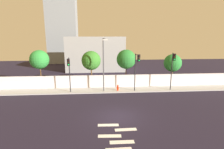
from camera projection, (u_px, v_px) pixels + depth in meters
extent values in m
plane|color=black|center=(117.00, 117.00, 16.75)|extent=(80.00, 80.00, 0.00)
cube|color=#A8A8A8|center=(111.00, 90.00, 24.72)|extent=(36.00, 2.40, 0.15)
cube|color=silver|center=(111.00, 81.00, 25.77)|extent=(36.00, 0.18, 1.80)
cube|color=silver|center=(122.00, 142.00, 12.75)|extent=(1.80, 0.45, 0.01)
cube|color=silver|center=(110.00, 136.00, 13.52)|extent=(1.82, 0.53, 0.01)
cube|color=silver|center=(126.00, 130.00, 14.45)|extent=(1.81, 0.48, 0.01)
cube|color=silver|center=(108.00, 125.00, 15.18)|extent=(1.82, 0.52, 0.01)
cylinder|color=black|center=(172.00, 72.00, 24.10)|extent=(0.12, 0.12, 5.17)
cylinder|color=black|center=(174.00, 54.00, 22.96)|extent=(0.38, 1.24, 0.08)
cube|color=black|center=(174.00, 57.00, 22.43)|extent=(0.38, 0.28, 0.90)
sphere|color=black|center=(175.00, 55.00, 22.26)|extent=(0.18, 0.18, 0.18)
sphere|color=#33260A|center=(174.00, 57.00, 22.32)|extent=(0.18, 0.18, 0.18)
sphere|color=#19F24C|center=(174.00, 60.00, 22.38)|extent=(0.18, 0.18, 0.18)
cylinder|color=black|center=(135.00, 72.00, 23.75)|extent=(0.12, 0.12, 5.09)
cylinder|color=black|center=(137.00, 55.00, 22.67)|extent=(0.26, 1.16, 0.08)
cube|color=black|center=(139.00, 58.00, 22.19)|extent=(0.37, 0.25, 0.90)
sphere|color=black|center=(139.00, 56.00, 22.02)|extent=(0.18, 0.18, 0.18)
sphere|color=#33260A|center=(139.00, 58.00, 22.08)|extent=(0.18, 0.18, 0.18)
sphere|color=#19F24C|center=(139.00, 60.00, 22.14)|extent=(0.18, 0.18, 0.18)
cylinder|color=black|center=(70.00, 75.00, 23.18)|extent=(0.12, 0.12, 4.62)
cylinder|color=black|center=(69.00, 59.00, 22.19)|extent=(0.19, 1.06, 0.08)
cube|color=black|center=(68.00, 62.00, 21.76)|extent=(0.36, 0.23, 0.90)
sphere|color=black|center=(68.00, 60.00, 21.59)|extent=(0.18, 0.18, 0.18)
sphere|color=#33260A|center=(68.00, 63.00, 21.65)|extent=(0.18, 0.18, 0.18)
sphere|color=#19F24C|center=(68.00, 65.00, 21.71)|extent=(0.18, 0.18, 0.18)
cylinder|color=#4C4C51|center=(103.00, 65.00, 23.42)|extent=(0.16, 0.16, 7.09)
cylinder|color=#4C4C51|center=(104.00, 39.00, 21.75)|extent=(0.29, 1.91, 0.10)
cube|color=beige|center=(105.00, 40.00, 20.85)|extent=(0.62, 0.30, 0.16)
cylinder|color=red|center=(118.00, 88.00, 24.22)|extent=(0.24, 0.24, 0.64)
sphere|color=red|center=(118.00, 86.00, 24.14)|extent=(0.26, 0.26, 0.26)
cylinder|color=red|center=(117.00, 88.00, 24.20)|extent=(0.10, 0.09, 0.09)
cylinder|color=red|center=(119.00, 88.00, 24.23)|extent=(0.10, 0.09, 0.09)
cylinder|color=brown|center=(41.00, 76.00, 25.85)|extent=(0.16, 0.16, 3.45)
sphere|color=#2B8634|center=(39.00, 59.00, 25.32)|extent=(2.72, 2.72, 2.72)
cylinder|color=brown|center=(92.00, 76.00, 26.41)|extent=(0.20, 0.20, 3.20)
sphere|color=#347727|center=(91.00, 61.00, 25.89)|extent=(2.82, 2.82, 2.82)
cylinder|color=brown|center=(126.00, 75.00, 26.76)|extent=(0.14, 0.14, 3.32)
sphere|color=#26712C|center=(126.00, 59.00, 26.23)|extent=(2.88, 2.88, 2.88)
cylinder|color=brown|center=(172.00, 76.00, 27.34)|extent=(0.20, 0.20, 2.73)
sphere|color=#267730|center=(173.00, 63.00, 26.88)|extent=(2.68, 2.68, 2.68)
cube|color=#9D9D9D|center=(96.00, 54.00, 38.66)|extent=(12.45, 6.00, 7.35)
cube|color=gray|center=(61.00, 13.00, 47.55)|extent=(7.95, 5.00, 27.08)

